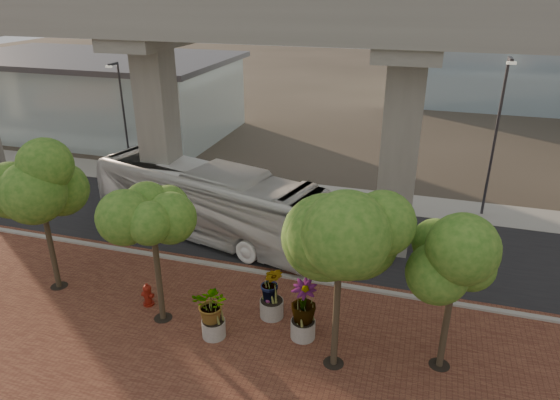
% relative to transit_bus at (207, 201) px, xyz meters
% --- Properties ---
extents(ground, '(160.00, 160.00, 0.00)m').
position_rel_transit_bus_xyz_m(ground, '(3.06, -0.94, -1.80)').
color(ground, '#342F26').
rests_on(ground, ground).
extents(brick_plaza, '(70.00, 13.00, 0.06)m').
position_rel_transit_bus_xyz_m(brick_plaza, '(3.06, -8.94, -1.77)').
color(brick_plaza, brown).
rests_on(brick_plaza, ground).
extents(asphalt_road, '(90.00, 8.00, 0.04)m').
position_rel_transit_bus_xyz_m(asphalt_road, '(3.06, 1.06, -1.78)').
color(asphalt_road, black).
rests_on(asphalt_road, ground).
extents(curb_strip, '(70.00, 0.25, 0.16)m').
position_rel_transit_bus_xyz_m(curb_strip, '(3.06, -2.94, -1.72)').
color(curb_strip, '#9D9C92').
rests_on(curb_strip, ground).
extents(far_sidewalk, '(90.00, 3.00, 0.06)m').
position_rel_transit_bus_xyz_m(far_sidewalk, '(3.06, 6.56, -1.77)').
color(far_sidewalk, '#9D9C92').
rests_on(far_sidewalk, ground).
extents(transit_viaduct, '(72.00, 5.60, 12.40)m').
position_rel_transit_bus_xyz_m(transit_viaduct, '(3.06, 1.06, 5.49)').
color(transit_viaduct, gray).
rests_on(transit_viaduct, ground).
extents(station_pavilion, '(23.00, 13.00, 6.30)m').
position_rel_transit_bus_xyz_m(station_pavilion, '(-16.94, 15.06, 1.42)').
color(station_pavilion, silver).
rests_on(station_pavilion, ground).
extents(transit_bus, '(13.25, 6.41, 3.60)m').
position_rel_transit_bus_xyz_m(transit_bus, '(0.00, 0.00, 0.00)').
color(transit_bus, silver).
rests_on(transit_bus, ground).
extents(fire_hydrant, '(0.48, 0.43, 0.96)m').
position_rel_transit_bus_xyz_m(fire_hydrant, '(0.30, -6.44, -1.28)').
color(fire_hydrant, maroon).
rests_on(fire_hydrant, ground).
extents(planter_front, '(1.91, 1.91, 2.10)m').
position_rel_transit_bus_xyz_m(planter_front, '(3.56, -7.45, -0.47)').
color(planter_front, gray).
rests_on(planter_front, ground).
extents(planter_right, '(2.19, 2.19, 2.33)m').
position_rel_transit_bus_xyz_m(planter_right, '(6.66, -6.58, -0.33)').
color(planter_right, '#A9A299').
rests_on(planter_right, ground).
extents(planter_left, '(2.02, 2.02, 2.22)m').
position_rel_transit_bus_xyz_m(planter_left, '(5.21, -5.73, -0.39)').
color(planter_left, '#A6A096').
rests_on(planter_left, ground).
extents(street_tree_far_west, '(3.68, 3.68, 6.39)m').
position_rel_transit_bus_xyz_m(street_tree_far_west, '(-4.02, -6.38, 2.95)').
color(street_tree_far_west, '#4B3D2B').
rests_on(street_tree_far_west, ground).
extents(street_tree_near_west, '(3.50, 3.50, 5.90)m').
position_rel_transit_bus_xyz_m(street_tree_near_west, '(1.27, -7.06, 2.55)').
color(street_tree_near_west, '#4B3D2B').
rests_on(street_tree_near_west, ground).
extents(street_tree_near_east, '(4.26, 4.26, 6.70)m').
position_rel_transit_bus_xyz_m(street_tree_near_east, '(7.99, -7.60, 3.00)').
color(street_tree_near_east, '#4B3D2B').
rests_on(street_tree_near_east, ground).
extents(street_tree_far_east, '(3.17, 3.17, 5.52)m').
position_rel_transit_bus_xyz_m(street_tree_far_east, '(11.41, -6.66, 2.31)').
color(street_tree_far_east, '#4B3D2B').
rests_on(street_tree_far_east, ground).
extents(streetlamp_west, '(0.36, 1.07, 7.37)m').
position_rel_transit_bus_xyz_m(streetlamp_west, '(-8.35, 6.01, 2.50)').
color(streetlamp_west, '#2B2B2F').
rests_on(streetlamp_west, ground).
extents(streetlamp_east, '(0.42, 1.23, 8.50)m').
position_rel_transit_bus_xyz_m(streetlamp_east, '(13.55, 6.34, 3.16)').
color(streetlamp_east, '#323137').
rests_on(streetlamp_east, ground).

